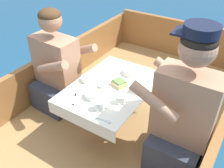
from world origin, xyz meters
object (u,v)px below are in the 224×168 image
(coffee_cup_port, at_px, (120,99))
(coffee_cup_starboard, at_px, (99,105))
(person_port, at_px, (58,70))
(tin_can, at_px, (101,87))
(person_starboard, at_px, (183,114))
(sandwich, at_px, (119,83))

(coffee_cup_port, bearing_deg, coffee_cup_starboard, -119.74)
(person_port, height_order, coffee_cup_port, person_port)
(coffee_cup_port, xyz_separation_m, tin_can, (-0.20, 0.05, -0.00))
(coffee_cup_port, height_order, tin_can, coffee_cup_port)
(person_port, xyz_separation_m, coffee_cup_starboard, (0.67, -0.29, 0.09))
(person_port, relative_size, coffee_cup_starboard, 9.98)
(person_port, bearing_deg, person_starboard, 0.07)
(sandwich, xyz_separation_m, tin_can, (-0.09, -0.12, -0.00))
(person_port, bearing_deg, coffee_cup_port, -8.72)
(person_port, bearing_deg, tin_can, -7.71)
(sandwich, distance_m, coffee_cup_starboard, 0.31)
(person_starboard, bearing_deg, tin_can, 3.92)
(sandwich, height_order, tin_can, sandwich)
(tin_can, bearing_deg, coffee_cup_port, -13.85)
(person_starboard, xyz_separation_m, sandwich, (-0.54, 0.07, 0.01))
(tin_can, bearing_deg, sandwich, 51.99)
(sandwich, xyz_separation_m, coffee_cup_port, (0.11, -0.17, -0.00))
(person_starboard, relative_size, coffee_cup_port, 11.05)
(person_port, xyz_separation_m, tin_can, (0.55, -0.10, 0.08))
(person_starboard, height_order, coffee_cup_starboard, person_starboard)
(person_starboard, bearing_deg, person_port, -2.93)
(person_starboard, xyz_separation_m, coffee_cup_starboard, (-0.52, -0.24, 0.01))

